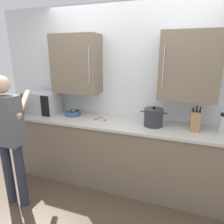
% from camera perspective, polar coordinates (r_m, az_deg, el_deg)
% --- Properties ---
extents(ground_plane, '(9.23, 9.23, 0.00)m').
position_cam_1_polar(ground_plane, '(2.68, -1.80, -27.64)').
color(ground_plane, '#4C3D2D').
extents(back_wall_tiled, '(4.22, 0.44, 2.52)m').
position_cam_1_polar(back_wall_tiled, '(2.92, 5.09, 6.64)').
color(back_wall_tiled, silver).
rests_on(back_wall_tiled, ground_plane).
extents(counter_unit, '(3.52, 0.62, 0.95)m').
position_cam_1_polar(counter_unit, '(2.94, 3.14, -11.84)').
color(counter_unit, '#756651').
rests_on(counter_unit, ground_plane).
extents(microwave_oven, '(0.51, 0.71, 0.33)m').
position_cam_1_polar(microwave_oven, '(3.34, -19.37, 2.56)').
color(microwave_oven, '#B7BABF').
rests_on(microwave_oven, counter_unit).
extents(knife_block, '(0.11, 0.15, 0.32)m').
position_cam_1_polar(knife_block, '(2.63, 22.45, -2.38)').
color(knife_block, '#A37547').
rests_on(knife_block, counter_unit).
extents(wooden_spoon, '(0.19, 0.18, 0.02)m').
position_cam_1_polar(wooden_spoon, '(2.86, -2.89, -2.01)').
color(wooden_spoon, '#A37547').
rests_on(wooden_spoon, counter_unit).
extents(thermos_flask, '(0.09, 0.09, 0.24)m').
position_cam_1_polar(thermos_flask, '(2.68, 28.93, -2.82)').
color(thermos_flask, '#B7BABF').
rests_on(thermos_flask, counter_unit).
extents(stock_pot, '(0.34, 0.24, 0.26)m').
position_cam_1_polar(stock_pot, '(2.64, 11.62, -1.47)').
color(stock_pot, '#2D2D33').
rests_on(stock_pot, counter_unit).
extents(fruit_bowl, '(0.23, 0.23, 0.09)m').
position_cam_1_polar(fruit_bowl, '(3.10, -11.06, -0.20)').
color(fruit_bowl, '#335684').
rests_on(fruit_bowl, counter_unit).
extents(person_figure, '(0.44, 0.63, 1.63)m').
position_cam_1_polar(person_figure, '(2.66, -27.26, -5.02)').
color(person_figure, '#282D3D').
rests_on(person_figure, ground_plane).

